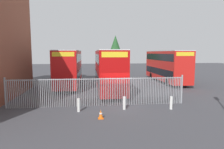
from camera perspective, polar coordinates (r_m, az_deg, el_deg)
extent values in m
plane|color=#3D3D42|center=(23.12, -1.14, -3.81)|extent=(100.00, 100.00, 0.00)
cylinder|color=gray|center=(16.20, -29.21, -5.15)|extent=(0.06, 0.06, 2.20)
cylinder|color=gray|center=(16.15, -28.76, -5.16)|extent=(0.06, 0.06, 2.20)
cylinder|color=gray|center=(16.10, -28.29, -5.17)|extent=(0.06, 0.06, 2.20)
cylinder|color=gray|center=(16.05, -27.83, -5.18)|extent=(0.06, 0.06, 2.20)
cylinder|color=gray|center=(16.00, -27.36, -5.19)|extent=(0.06, 0.06, 2.20)
cylinder|color=gray|center=(15.95, -26.89, -5.20)|extent=(0.06, 0.06, 2.20)
cylinder|color=gray|center=(15.90, -26.42, -5.21)|extent=(0.06, 0.06, 2.20)
cylinder|color=gray|center=(15.85, -25.94, -5.22)|extent=(0.06, 0.06, 2.20)
cylinder|color=gray|center=(15.81, -25.46, -5.23)|extent=(0.06, 0.06, 2.20)
cylinder|color=gray|center=(15.76, -24.98, -5.24)|extent=(0.06, 0.06, 2.20)
cylinder|color=gray|center=(15.72, -24.49, -5.24)|extent=(0.06, 0.06, 2.20)
cylinder|color=gray|center=(15.68, -24.01, -5.25)|extent=(0.06, 0.06, 2.20)
cylinder|color=gray|center=(15.64, -23.52, -5.26)|extent=(0.06, 0.06, 2.20)
cylinder|color=gray|center=(15.60, -23.02, -5.27)|extent=(0.06, 0.06, 2.20)
cylinder|color=gray|center=(15.56, -22.53, -5.27)|extent=(0.06, 0.06, 2.20)
cylinder|color=gray|center=(15.52, -22.03, -5.28)|extent=(0.06, 0.06, 2.20)
cylinder|color=gray|center=(15.48, -21.53, -5.28)|extent=(0.06, 0.06, 2.20)
cylinder|color=gray|center=(15.45, -21.03, -5.29)|extent=(0.06, 0.06, 2.20)
cylinder|color=gray|center=(15.41, -20.53, -5.29)|extent=(0.06, 0.06, 2.20)
cylinder|color=gray|center=(15.38, -20.02, -5.30)|extent=(0.06, 0.06, 2.20)
cylinder|color=gray|center=(15.35, -19.51, -5.30)|extent=(0.06, 0.06, 2.20)
cylinder|color=gray|center=(15.32, -19.00, -5.31)|extent=(0.06, 0.06, 2.20)
cylinder|color=gray|center=(15.29, -18.49, -5.31)|extent=(0.06, 0.06, 2.20)
cylinder|color=gray|center=(15.26, -17.97, -5.31)|extent=(0.06, 0.06, 2.20)
cylinder|color=gray|center=(15.23, -17.45, -5.32)|extent=(0.06, 0.06, 2.20)
cylinder|color=gray|center=(15.21, -16.94, -5.32)|extent=(0.06, 0.06, 2.20)
cylinder|color=gray|center=(15.18, -16.41, -5.32)|extent=(0.06, 0.06, 2.20)
cylinder|color=gray|center=(15.16, -15.89, -5.32)|extent=(0.06, 0.06, 2.20)
cylinder|color=gray|center=(15.14, -15.37, -5.32)|extent=(0.06, 0.06, 2.20)
cylinder|color=gray|center=(15.12, -14.84, -5.32)|extent=(0.06, 0.06, 2.20)
cylinder|color=gray|center=(15.10, -14.32, -5.32)|extent=(0.06, 0.06, 2.20)
cylinder|color=gray|center=(15.08, -13.79, -5.32)|extent=(0.06, 0.06, 2.20)
cylinder|color=gray|center=(15.06, -13.26, -5.32)|extent=(0.06, 0.06, 2.20)
cylinder|color=gray|center=(15.04, -12.73, -5.32)|extent=(0.06, 0.06, 2.20)
cylinder|color=gray|center=(15.03, -12.20, -5.32)|extent=(0.06, 0.06, 2.20)
cylinder|color=gray|center=(15.02, -11.67, -5.32)|extent=(0.06, 0.06, 2.20)
cylinder|color=gray|center=(15.01, -11.13, -5.31)|extent=(0.06, 0.06, 2.20)
cylinder|color=gray|center=(14.99, -10.60, -5.31)|extent=(0.06, 0.06, 2.20)
cylinder|color=gray|center=(14.99, -10.07, -5.31)|extent=(0.06, 0.06, 2.20)
cylinder|color=gray|center=(14.98, -9.53, -5.30)|extent=(0.06, 0.06, 2.20)
cylinder|color=gray|center=(14.97, -8.99, -5.30)|extent=(0.06, 0.06, 2.20)
cylinder|color=gray|center=(14.97, -8.46, -5.29)|extent=(0.06, 0.06, 2.20)
cylinder|color=gray|center=(14.96, -7.92, -5.29)|extent=(0.06, 0.06, 2.20)
cylinder|color=gray|center=(14.96, -7.38, -5.28)|extent=(0.06, 0.06, 2.20)
cylinder|color=gray|center=(14.96, -6.85, -5.27)|extent=(0.06, 0.06, 2.20)
cylinder|color=gray|center=(14.96, -6.31, -5.27)|extent=(0.06, 0.06, 2.20)
cylinder|color=gray|center=(14.96, -5.77, -5.26)|extent=(0.06, 0.06, 2.20)
cylinder|color=gray|center=(14.96, -5.24, -5.25)|extent=(0.06, 0.06, 2.20)
cylinder|color=gray|center=(14.96, -4.70, -5.24)|extent=(0.06, 0.06, 2.20)
cylinder|color=gray|center=(14.97, -4.16, -5.24)|extent=(0.06, 0.06, 2.20)
cylinder|color=gray|center=(14.97, -3.63, -5.23)|extent=(0.06, 0.06, 2.20)
cylinder|color=gray|center=(14.98, -3.09, -5.22)|extent=(0.06, 0.06, 2.20)
cylinder|color=gray|center=(14.99, -2.56, -5.21)|extent=(0.06, 0.06, 2.20)
cylinder|color=gray|center=(15.00, -2.02, -5.20)|extent=(0.06, 0.06, 2.20)
cylinder|color=gray|center=(15.01, -1.49, -5.19)|extent=(0.06, 0.06, 2.20)
cylinder|color=gray|center=(15.03, -0.96, -5.17)|extent=(0.06, 0.06, 2.20)
cylinder|color=gray|center=(15.04, -0.43, -5.16)|extent=(0.06, 0.06, 2.20)
cylinder|color=gray|center=(15.05, 0.10, -5.15)|extent=(0.06, 0.06, 2.20)
cylinder|color=gray|center=(15.07, 0.63, -5.14)|extent=(0.06, 0.06, 2.20)
cylinder|color=gray|center=(15.09, 1.16, -5.12)|extent=(0.06, 0.06, 2.20)
cylinder|color=gray|center=(15.11, 1.69, -5.11)|extent=(0.06, 0.06, 2.20)
cylinder|color=gray|center=(15.13, 2.21, -5.10)|extent=(0.06, 0.06, 2.20)
cylinder|color=gray|center=(15.15, 2.74, -5.08)|extent=(0.06, 0.06, 2.20)
cylinder|color=gray|center=(15.17, 3.26, -5.07)|extent=(0.06, 0.06, 2.20)
cylinder|color=gray|center=(15.20, 3.78, -5.05)|extent=(0.06, 0.06, 2.20)
cylinder|color=gray|center=(15.22, 4.30, -5.04)|extent=(0.06, 0.06, 2.20)
cylinder|color=gray|center=(15.25, 4.81, -5.02)|extent=(0.06, 0.06, 2.20)
cylinder|color=gray|center=(15.28, 5.33, -5.01)|extent=(0.06, 0.06, 2.20)
cylinder|color=gray|center=(15.31, 5.84, -4.99)|extent=(0.06, 0.06, 2.20)
cylinder|color=gray|center=(15.34, 6.35, -4.97)|extent=(0.06, 0.06, 2.20)
cylinder|color=gray|center=(15.37, 6.86, -4.96)|extent=(0.06, 0.06, 2.20)
cylinder|color=gray|center=(15.40, 7.37, -4.94)|extent=(0.06, 0.06, 2.20)
cylinder|color=gray|center=(15.43, 7.88, -4.92)|extent=(0.06, 0.06, 2.20)
cylinder|color=gray|center=(15.47, 8.38, -4.90)|extent=(0.06, 0.06, 2.20)
cylinder|color=gray|center=(15.51, 8.88, -4.88)|extent=(0.06, 0.06, 2.20)
cylinder|color=gray|center=(15.54, 9.38, -4.87)|extent=(0.06, 0.06, 2.20)
cylinder|color=gray|center=(15.58, 9.87, -4.85)|extent=(0.06, 0.06, 2.20)
cylinder|color=gray|center=(15.62, 10.36, -4.83)|extent=(0.06, 0.06, 2.20)
cylinder|color=gray|center=(15.66, 10.85, -4.81)|extent=(0.06, 0.06, 2.20)
cylinder|color=gray|center=(15.70, 11.34, -4.79)|extent=(0.06, 0.06, 2.20)
cylinder|color=gray|center=(15.75, 11.83, -4.77)|extent=(0.06, 0.06, 2.20)
cylinder|color=gray|center=(15.79, 12.31, -4.75)|extent=(0.06, 0.06, 2.20)
cylinder|color=gray|center=(15.84, 12.79, -4.73)|extent=(0.06, 0.06, 2.20)
cylinder|color=gray|center=(15.88, 13.27, -4.71)|extent=(0.06, 0.06, 2.20)
cylinder|color=gray|center=(15.93, 13.74, -4.69)|extent=(0.06, 0.06, 2.20)
cylinder|color=gray|center=(15.98, 14.21, -4.67)|extent=(0.06, 0.06, 2.20)
cylinder|color=gray|center=(16.03, 14.68, -4.65)|extent=(0.06, 0.06, 2.20)
cylinder|color=gray|center=(16.08, 15.14, -4.63)|extent=(0.06, 0.06, 2.20)
cylinder|color=gray|center=(16.13, 15.61, -4.60)|extent=(0.06, 0.06, 2.20)
cylinder|color=gray|center=(16.19, 16.06, -4.58)|extent=(0.06, 0.06, 2.20)
cylinder|color=gray|center=(16.24, 16.52, -4.56)|extent=(0.06, 0.06, 2.20)
cylinder|color=gray|center=(16.29, 16.97, -4.54)|extent=(0.06, 0.06, 2.20)
cylinder|color=gray|center=(16.35, 17.42, -4.52)|extent=(0.06, 0.06, 2.20)
cylinder|color=gray|center=(16.41, 17.87, -4.49)|extent=(0.06, 0.06, 2.20)
cylinder|color=gray|center=(16.46, 18.31, -4.47)|extent=(0.06, 0.06, 2.20)
cylinder|color=gray|center=(16.52, 18.75, -4.45)|extent=(0.06, 0.06, 2.20)
cylinder|color=gray|center=(16.58, 19.19, -4.43)|extent=(0.06, 0.06, 2.20)
cylinder|color=gray|center=(16.64, 19.63, -4.41)|extent=(0.06, 0.06, 2.20)
cylinder|color=gray|center=(16.71, 20.06, -4.38)|extent=(0.06, 0.06, 2.20)
cylinder|color=gray|center=(14.79, -4.20, -1.37)|extent=(13.68, 0.07, 0.07)
cylinder|color=gray|center=(16.19, -29.23, -4.89)|extent=(0.14, 0.14, 2.35)
cylinder|color=gray|center=(16.69, 20.07, -4.13)|extent=(0.14, 0.14, 2.35)
cube|color=#B70C0C|center=(20.84, -1.10, 1.58)|extent=(2.50, 10.80, 4.00)
cube|color=black|center=(20.92, -1.09, -0.61)|extent=(2.54, 10.37, 0.90)
cube|color=black|center=(20.77, -1.10, 4.88)|extent=(2.54, 10.37, 0.90)
cube|color=yellow|center=(15.44, 0.80, 5.98)|extent=(2.12, 0.12, 0.44)
cube|color=silver|center=(20.76, -1.11, 7.17)|extent=(2.50, 10.80, 0.08)
cylinder|color=black|center=(17.71, -3.60, -5.30)|extent=(0.30, 1.04, 1.04)
cylinder|color=black|center=(17.96, 3.46, -5.14)|extent=(0.30, 1.04, 1.04)
cylinder|color=black|center=(23.93, -4.40, -2.21)|extent=(0.30, 1.04, 1.04)
cylinder|color=black|center=(24.11, 0.84, -2.13)|extent=(0.30, 1.04, 1.04)
cube|color=red|center=(24.57, -12.58, 2.17)|extent=(2.50, 10.80, 4.00)
cube|color=black|center=(24.64, -12.53, 0.32)|extent=(2.54, 10.37, 0.90)
cube|color=black|center=(24.51, -12.65, 4.97)|extent=(2.54, 10.37, 0.90)
cube|color=yellow|center=(19.19, -14.35, 5.89)|extent=(2.12, 0.12, 0.44)
cube|color=silver|center=(24.50, -12.69, 6.91)|extent=(2.50, 10.80, 0.08)
cylinder|color=black|center=(21.64, -16.27, -3.38)|extent=(0.30, 1.04, 1.04)
cylinder|color=black|center=(21.38, -10.44, -3.35)|extent=(0.30, 1.04, 1.04)
cylinder|color=black|center=(27.82, -14.11, -1.16)|extent=(0.30, 1.04, 1.04)
cylinder|color=black|center=(27.62, -9.58, -1.11)|extent=(0.30, 1.04, 1.04)
cube|color=red|center=(28.24, 15.82, 2.63)|extent=(2.50, 10.80, 4.00)
cube|color=black|center=(28.30, 15.77, 1.01)|extent=(2.54, 10.37, 0.90)
cube|color=black|center=(28.19, 15.89, 5.06)|extent=(2.54, 10.37, 0.90)
cube|color=yellow|center=(23.33, 20.96, 5.74)|extent=(2.12, 0.12, 0.44)
cube|color=silver|center=(28.19, 15.95, 6.75)|extent=(2.50, 10.80, 0.08)
cylinder|color=black|center=(24.94, 16.27, -2.10)|extent=(0.30, 1.04, 1.04)
cylinder|color=black|center=(25.87, 20.77, -1.96)|extent=(0.30, 1.04, 1.04)
cylinder|color=black|center=(30.80, 11.72, -0.37)|extent=(0.30, 1.04, 1.04)
cylinder|color=black|center=(31.56, 15.52, -0.31)|extent=(0.30, 1.04, 1.04)
cylinder|color=silver|center=(13.82, -9.94, -8.98)|extent=(0.20, 0.20, 0.95)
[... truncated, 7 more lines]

